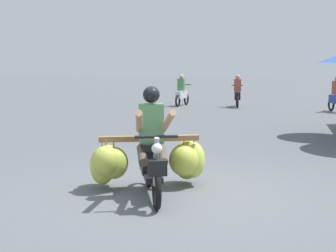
{
  "coord_description": "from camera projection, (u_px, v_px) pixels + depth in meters",
  "views": [
    {
      "loc": [
        1.4,
        -6.74,
        1.9
      ],
      "look_at": [
        -0.36,
        0.9,
        0.9
      ],
      "focal_mm": 52.88,
      "sensor_mm": 36.0,
      "label": 1
    }
  ],
  "objects": [
    {
      "name": "motorbike_distant_ahead_left",
      "position": [
        237.0,
        94.0,
        21.22
      ],
      "size": [
        0.5,
        1.62,
        1.4
      ],
      "color": "black",
      "rests_on": "ground"
    },
    {
      "name": "motorbike_distant_far_ahead",
      "position": [
        182.0,
        93.0,
        21.85
      ],
      "size": [
        0.53,
        1.61,
        1.4
      ],
      "color": "black",
      "rests_on": "ground"
    },
    {
      "name": "ground_plane",
      "position": [
        178.0,
        197.0,
        7.07
      ],
      "size": [
        120.0,
        120.0,
        0.0
      ],
      "primitive_type": "plane",
      "color": "#56595E"
    },
    {
      "name": "motorbike_main_loaded",
      "position": [
        148.0,
        158.0,
        7.4
      ],
      "size": [
        1.75,
        2.03,
        1.58
      ],
      "color": "black",
      "rests_on": "ground"
    }
  ]
}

